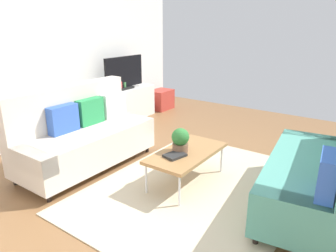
# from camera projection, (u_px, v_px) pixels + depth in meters

# --- Properties ---
(ground_plane) EXTENTS (7.68, 7.68, 0.00)m
(ground_plane) POSITION_uv_depth(u_px,v_px,m) (187.00, 182.00, 3.94)
(ground_plane) COLOR brown
(wall_far) EXTENTS (6.40, 0.12, 2.90)m
(wall_far) POSITION_uv_depth(u_px,v_px,m) (41.00, 52.00, 5.03)
(wall_far) COLOR white
(wall_far) RESTS_ON ground_plane
(area_rug) EXTENTS (2.90, 2.20, 0.01)m
(area_rug) POSITION_uv_depth(u_px,v_px,m) (198.00, 188.00, 3.77)
(area_rug) COLOR beige
(area_rug) RESTS_ON ground_plane
(couch_beige) EXTENTS (1.90, 0.85, 1.10)m
(couch_beige) POSITION_uv_depth(u_px,v_px,m) (83.00, 135.00, 4.27)
(couch_beige) COLOR beige
(couch_beige) RESTS_ON ground_plane
(couch_green) EXTENTS (1.99, 1.08, 1.10)m
(couch_green) POSITION_uv_depth(u_px,v_px,m) (318.00, 172.00, 3.23)
(couch_green) COLOR teal
(couch_green) RESTS_ON ground_plane
(coffee_table) EXTENTS (1.10, 0.56, 0.42)m
(coffee_table) POSITION_uv_depth(u_px,v_px,m) (187.00, 153.00, 3.80)
(coffee_table) COLOR #9E7042
(coffee_table) RESTS_ON ground_plane
(tv_console) EXTENTS (1.40, 0.44, 0.64)m
(tv_console) POSITION_uv_depth(u_px,v_px,m) (125.00, 104.00, 6.37)
(tv_console) COLOR silver
(tv_console) RESTS_ON ground_plane
(tv) EXTENTS (1.00, 0.20, 0.64)m
(tv) POSITION_uv_depth(u_px,v_px,m) (124.00, 73.00, 6.16)
(tv) COLOR black
(tv) RESTS_ON tv_console
(storage_trunk) EXTENTS (0.52, 0.40, 0.44)m
(storage_trunk) POSITION_uv_depth(u_px,v_px,m) (161.00, 99.00, 7.19)
(storage_trunk) COLOR #B2382D
(storage_trunk) RESTS_ON ground_plane
(potted_plant) EXTENTS (0.21, 0.21, 0.29)m
(potted_plant) POSITION_uv_depth(u_px,v_px,m) (180.00, 140.00, 3.75)
(potted_plant) COLOR brown
(potted_plant) RESTS_ON coffee_table
(table_book_0) EXTENTS (0.27, 0.23, 0.03)m
(table_book_0) POSITION_uv_depth(u_px,v_px,m) (175.00, 155.00, 3.64)
(table_book_0) COLOR #262626
(table_book_0) RESTS_ON coffee_table
(vase_0) EXTENTS (0.12, 0.12, 0.14)m
(vase_0) POSITION_uv_depth(u_px,v_px,m) (100.00, 90.00, 5.82)
(vase_0) COLOR #4C72B2
(vase_0) RESTS_ON tv_console
(vase_1) EXTENTS (0.11, 0.11, 0.12)m
(vase_1) POSITION_uv_depth(u_px,v_px,m) (107.00, 89.00, 5.96)
(vase_1) COLOR #33B29E
(vase_1) RESTS_ON tv_console
(bottle_0) EXTENTS (0.05, 0.05, 0.15)m
(bottle_0) POSITION_uv_depth(u_px,v_px,m) (117.00, 87.00, 6.04)
(bottle_0) COLOR #3F8C4C
(bottle_0) RESTS_ON tv_console
(bottle_1) EXTENTS (0.06, 0.06, 0.17)m
(bottle_1) POSITION_uv_depth(u_px,v_px,m) (121.00, 86.00, 6.12)
(bottle_1) COLOR red
(bottle_1) RESTS_ON tv_console
(bottle_2) EXTENTS (0.06, 0.06, 0.14)m
(bottle_2) POSITION_uv_depth(u_px,v_px,m) (125.00, 86.00, 6.20)
(bottle_2) COLOR #3F8C4C
(bottle_2) RESTS_ON tv_console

